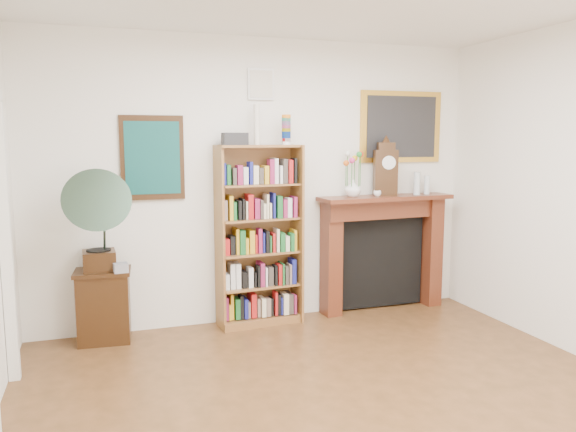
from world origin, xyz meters
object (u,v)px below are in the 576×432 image
object	(u,v)px
gramophone	(97,215)
flower_vase	(353,188)
teacup	(377,193)
side_cabinet	(104,306)
bottle_right	(427,185)
cd_stack	(121,268)
mantel_clock	(386,170)
bottle_left	(417,183)
bookshelf	(259,226)
fireplace	(382,242)

from	to	relation	value
gramophone	flower_vase	bearing A→B (deg)	1.95
teacup	side_cabinet	bearing A→B (deg)	179.74
bottle_right	cd_stack	bearing A→B (deg)	-177.09
gramophone	mantel_clock	bearing A→B (deg)	1.56
bottle_left	teacup	bearing A→B (deg)	-176.72
bookshelf	side_cabinet	bearing A→B (deg)	176.32
gramophone	bottle_right	world-z (taller)	gramophone
gramophone	bookshelf	bearing A→B (deg)	4.11
bottle_right	mantel_clock	bearing A→B (deg)	177.50
bookshelf	mantel_clock	size ratio (longest dim) A/B	3.68
bottle_right	side_cabinet	bearing A→B (deg)	-179.57
cd_stack	mantel_clock	size ratio (longest dim) A/B	0.22
fireplace	bottle_left	size ratio (longest dim) A/B	6.17
fireplace	flower_vase	size ratio (longest dim) A/B	8.54
side_cabinet	mantel_clock	size ratio (longest dim) A/B	1.20
cd_stack	teacup	distance (m)	2.63
fireplace	bottle_left	xyz separation A→B (m)	(0.36, -0.07, 0.62)
cd_stack	flower_vase	bearing A→B (deg)	4.38
side_cabinet	mantel_clock	distance (m)	3.08
fireplace	bottle_left	world-z (taller)	bottle_left
bottle_left	bottle_right	xyz separation A→B (m)	(0.13, 0.01, -0.02)
side_cabinet	teacup	distance (m)	2.88
cd_stack	bottle_right	distance (m)	3.25
bottle_right	flower_vase	bearing A→B (deg)	178.96
bottle_left	bottle_right	bearing A→B (deg)	4.38
mantel_clock	flower_vase	size ratio (longest dim) A/B	3.19
bookshelf	teacup	bearing A→B (deg)	-6.83
bookshelf	bottle_right	world-z (taller)	bookshelf
gramophone	cd_stack	distance (m)	0.51
cd_stack	bookshelf	bearing A→B (deg)	7.24
gramophone	flower_vase	distance (m)	2.50
bottle_left	bookshelf	bearing A→B (deg)	179.49
fireplace	gramophone	world-z (taller)	gramophone
bottle_right	gramophone	bearing A→B (deg)	-177.42
fireplace	gramophone	xyz separation A→B (m)	(-2.87, -0.22, 0.45)
mantel_clock	bottle_right	distance (m)	0.52
bookshelf	teacup	distance (m)	1.28
side_cabinet	flower_vase	world-z (taller)	flower_vase
bookshelf	fireplace	xyz separation A→B (m)	(1.38, 0.06, -0.25)
flower_vase	bottle_left	distance (m)	0.73
flower_vase	bottle_left	xyz separation A→B (m)	(0.73, -0.03, 0.03)
mantel_clock	bottle_left	size ratio (longest dim) A/B	2.30
mantel_clock	fireplace	bearing A→B (deg)	104.02
bottle_left	cd_stack	bearing A→B (deg)	-177.15
bottle_left	mantel_clock	bearing A→B (deg)	175.02
fireplace	side_cabinet	bearing A→B (deg)	178.41
teacup	gramophone	bearing A→B (deg)	-177.62
gramophone	teacup	world-z (taller)	gramophone
flower_vase	bottle_right	size ratio (longest dim) A/B	0.87
gramophone	flower_vase	world-z (taller)	gramophone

